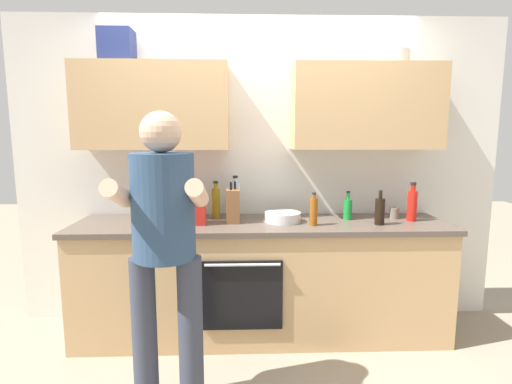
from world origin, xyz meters
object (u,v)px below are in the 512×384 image
(bottle_syrup, at_px, (314,211))
(bottle_oil, at_px, (216,202))
(bottle_juice, at_px, (138,201))
(bottle_hotsauce, at_px, (412,205))
(bottle_soda, at_px, (348,209))
(person_standing, at_px, (164,239))
(cup_coffee, at_px, (156,215))
(knife_block, at_px, (233,206))
(bottle_water, at_px, (235,199))
(cup_stoneware, at_px, (394,213))
(mixing_bowl, at_px, (283,217))
(grocery_bag_crisps, at_px, (193,209))
(bottle_soy, at_px, (380,211))

(bottle_syrup, xyz_separation_m, bottle_oil, (-0.73, 0.30, 0.02))
(bottle_juice, bearing_deg, bottle_hotsauce, -2.76)
(bottle_soda, height_order, bottle_oil, bottle_oil)
(person_standing, relative_size, cup_coffee, 19.53)
(bottle_syrup, height_order, bottle_juice, bottle_juice)
(bottle_hotsauce, xyz_separation_m, knife_block, (-1.38, -0.01, -0.00))
(bottle_juice, height_order, knife_block, bottle_juice)
(bottle_hotsauce, distance_m, bottle_oil, 1.53)
(bottle_water, relative_size, cup_coffee, 3.91)
(person_standing, relative_size, bottle_hotsauce, 5.61)
(cup_stoneware, relative_size, knife_block, 0.28)
(person_standing, relative_size, bottle_juice, 4.77)
(bottle_hotsauce, bearing_deg, cup_stoneware, 138.17)
(bottle_hotsauce, relative_size, bottle_soda, 1.33)
(cup_stoneware, bearing_deg, person_standing, -150.08)
(mixing_bowl, relative_size, knife_block, 0.89)
(bottle_soda, bearing_deg, cup_stoneware, 3.86)
(person_standing, relative_size, bottle_syrup, 6.89)
(person_standing, xyz_separation_m, bottle_water, (0.37, 1.03, 0.05))
(person_standing, height_order, grocery_bag_crisps, person_standing)
(bottle_juice, bearing_deg, bottle_syrup, -9.89)
(bottle_soy, distance_m, bottle_juice, 1.85)
(cup_stoneware, height_order, mixing_bowl, cup_stoneware)
(bottle_water, bearing_deg, bottle_soda, -7.52)
(bottle_syrup, height_order, mixing_bowl, bottle_syrup)
(bottle_juice, bearing_deg, cup_stoneware, -0.35)
(bottle_soda, distance_m, bottle_oil, 1.05)
(bottle_oil, bearing_deg, knife_block, -51.88)
(bottle_oil, distance_m, bottle_juice, 0.61)
(bottle_soy, distance_m, mixing_bowl, 0.72)
(bottle_hotsauce, relative_size, bottle_juice, 0.85)
(bottle_oil, xyz_separation_m, mixing_bowl, (0.52, -0.17, -0.09))
(bottle_hotsauce, height_order, knife_block, knife_block)
(bottle_oil, distance_m, mixing_bowl, 0.56)
(cup_stoneware, height_order, grocery_bag_crisps, grocery_bag_crisps)
(bottle_soda, relative_size, grocery_bag_crisps, 0.96)
(bottle_soda, xyz_separation_m, cup_stoneware, (0.38, 0.03, -0.04))
(bottle_syrup, relative_size, knife_block, 0.78)
(cup_stoneware, bearing_deg, bottle_soda, -176.14)
(person_standing, height_order, knife_block, person_standing)
(person_standing, xyz_separation_m, bottle_syrup, (0.95, 0.72, 0.01))
(grocery_bag_crisps, bearing_deg, bottle_water, 36.32)
(bottle_syrup, bearing_deg, bottle_oil, 157.63)
(bottle_water, bearing_deg, knife_block, -94.40)
(bottle_soda, xyz_separation_m, mixing_bowl, (-0.52, -0.06, -0.05))
(bottle_water, bearing_deg, mixing_bowl, -26.14)
(person_standing, distance_m, cup_stoneware, 1.89)
(bottle_soda, bearing_deg, mixing_bowl, -173.14)
(bottle_hotsauce, bearing_deg, knife_block, -179.63)
(bottle_hotsauce, relative_size, bottle_soy, 1.17)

